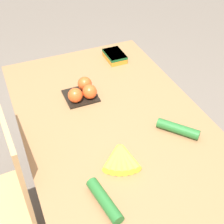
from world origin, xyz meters
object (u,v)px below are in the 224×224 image
at_px(banana_bunch, 121,159).
at_px(cucumber_far, 178,129).
at_px(tomato_pack, 83,91).
at_px(cucumber_near, 104,200).
at_px(chair, 1,203).
at_px(carrot_bag, 115,56).

relative_size(banana_bunch, cucumber_far, 0.87).
height_order(tomato_pack, cucumber_near, tomato_pack).
bearing_deg(chair, cucumber_far, 78.56).
bearing_deg(chair, tomato_pack, 116.73).
bearing_deg(tomato_pack, chair, 119.77).
height_order(chair, carrot_bag, chair).
relative_size(carrot_bag, cucumber_far, 0.88).
bearing_deg(cucumber_near, carrot_bag, -25.38).
height_order(carrot_bag, cucumber_near, cucumber_near).
bearing_deg(cucumber_near, banana_bunch, -40.83).
bearing_deg(banana_bunch, chair, 70.50).
bearing_deg(cucumber_near, cucumber_far, -63.93).
distance_m(carrot_bag, cucumber_far, 0.73).
relative_size(tomato_pack, cucumber_far, 0.92).
xyz_separation_m(carrot_bag, cucumber_near, (-0.95, 0.45, -0.00)).
distance_m(chair, carrot_bag, 1.07).
xyz_separation_m(carrot_bag, cucumber_far, (-0.73, -0.01, -0.00)).
xyz_separation_m(cucumber_near, cucumber_far, (0.23, -0.46, 0.00)).
bearing_deg(chair, banana_bunch, 67.46).
distance_m(cucumber_near, cucumber_far, 0.51).
distance_m(chair, tomato_pack, 0.68).
bearing_deg(carrot_bag, chair, 125.45).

